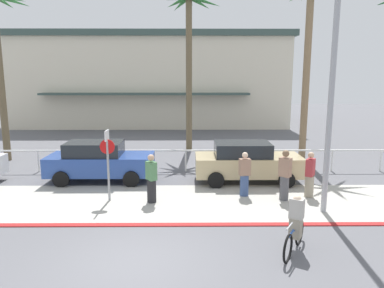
% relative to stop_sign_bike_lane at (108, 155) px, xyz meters
% --- Properties ---
extents(ground_plane, '(80.00, 80.00, 0.00)m').
position_rel_stop_sign_bike_lane_xyz_m(ground_plane, '(1.55, 5.60, -1.68)').
color(ground_plane, '#5B5B60').
extents(sidewalk_strip, '(44.00, 4.00, 0.02)m').
position_rel_stop_sign_bike_lane_xyz_m(sidewalk_strip, '(1.55, -0.20, -1.67)').
color(sidewalk_strip, '#ADAAA0').
rests_on(sidewalk_strip, ground).
extents(curb_paint, '(44.00, 0.24, 0.03)m').
position_rel_stop_sign_bike_lane_xyz_m(curb_paint, '(1.55, -2.20, -1.66)').
color(curb_paint, maroon).
rests_on(curb_paint, ground).
extents(building_backdrop, '(24.58, 11.28, 8.08)m').
position_rel_stop_sign_bike_lane_xyz_m(building_backdrop, '(-0.69, 22.53, 2.38)').
color(building_backdrop, beige).
rests_on(building_backdrop, ground).
extents(rail_fence, '(25.28, 0.08, 1.04)m').
position_rel_stop_sign_bike_lane_xyz_m(rail_fence, '(1.55, 4.10, -0.84)').
color(rail_fence, white).
rests_on(rail_fence, ground).
extents(stop_sign_bike_lane, '(0.52, 0.56, 2.56)m').
position_rel_stop_sign_bike_lane_xyz_m(stop_sign_bike_lane, '(0.00, 0.00, 0.00)').
color(stop_sign_bike_lane, gray).
rests_on(stop_sign_bike_lane, ground).
extents(streetlight_curb, '(0.24, 2.54, 7.50)m').
position_rel_stop_sign_bike_lane_xyz_m(streetlight_curb, '(7.29, -1.37, 2.60)').
color(streetlight_curb, '#9EA0A5').
rests_on(streetlight_curb, ground).
extents(palm_tree_3, '(3.22, 3.17, 9.01)m').
position_rel_stop_sign_bike_lane_xyz_m(palm_tree_3, '(2.88, 9.38, 5.07)').
color(palm_tree_3, brown).
rests_on(palm_tree_3, ground).
extents(palm_tree_4, '(3.18, 3.47, 8.86)m').
position_rel_stop_sign_bike_lane_xyz_m(palm_tree_4, '(8.92, 6.42, 4.94)').
color(palm_tree_4, '#846B4C').
rests_on(palm_tree_4, ground).
extents(car_blue_1, '(4.40, 2.02, 1.69)m').
position_rel_stop_sign_bike_lane_xyz_m(car_blue_1, '(-0.94, 2.57, -0.81)').
color(car_blue_1, '#284793').
rests_on(car_blue_1, ground).
extents(car_tan_2, '(4.40, 2.02, 1.69)m').
position_rel_stop_sign_bike_lane_xyz_m(car_tan_2, '(5.28, 2.37, -0.81)').
color(car_tan_2, tan).
rests_on(car_tan_2, ground).
extents(cyclist_blue_0, '(0.98, 1.60, 1.50)m').
position_rel_stop_sign_bike_lane_xyz_m(cyclist_blue_0, '(5.55, -3.86, -0.98)').
color(cyclist_blue_0, black).
rests_on(cyclist_blue_0, ground).
extents(pedestrian_0, '(0.47, 0.46, 1.85)m').
position_rel_stop_sign_bike_lane_xyz_m(pedestrian_0, '(6.27, 0.01, -0.81)').
color(pedestrian_0, '#4C4C51').
rests_on(pedestrian_0, ground).
extents(pedestrian_1, '(0.44, 0.48, 1.74)m').
position_rel_stop_sign_bike_lane_xyz_m(pedestrian_1, '(1.54, -0.20, -0.87)').
color(pedestrian_1, '#232326').
rests_on(pedestrian_1, ground).
extents(pedestrian_2, '(0.44, 0.48, 1.70)m').
position_rel_stop_sign_bike_lane_xyz_m(pedestrian_2, '(7.28, 0.34, -0.89)').
color(pedestrian_2, gray).
rests_on(pedestrian_2, ground).
extents(pedestrian_3, '(0.44, 0.37, 1.67)m').
position_rel_stop_sign_bike_lane_xyz_m(pedestrian_3, '(4.91, 0.51, -0.91)').
color(pedestrian_3, '#384C7A').
rests_on(pedestrian_3, ground).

